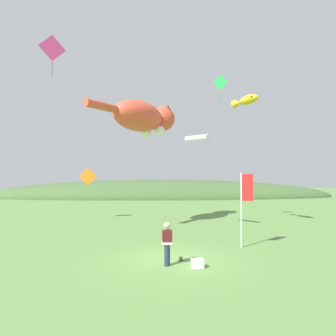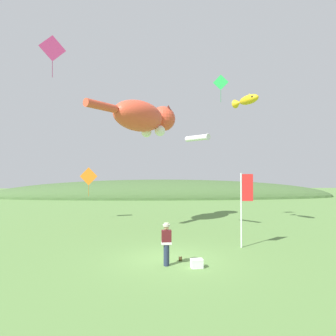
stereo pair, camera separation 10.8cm
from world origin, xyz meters
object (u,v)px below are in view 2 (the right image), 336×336
(kite_fish_windsock, at_px, (246,100))
(kite_diamond_orange, at_px, (89,176))
(kite_tube_streamer, at_px, (198,138))
(kite_diamond_green, at_px, (221,83))
(festival_banner_pole, at_px, (244,199))
(picnic_cooler, at_px, (197,263))
(kite_giant_cat, at_px, (145,118))
(kite_spool, at_px, (180,259))
(kite_diamond_pink, at_px, (52,49))
(festival_attendant, at_px, (166,243))

(kite_fish_windsock, xyz_separation_m, kite_diamond_orange, (-11.81, 4.58, -5.31))
(kite_tube_streamer, bearing_deg, kite_diamond_green, 48.66)
(festival_banner_pole, xyz_separation_m, kite_diamond_orange, (-10.21, 9.54, 1.03))
(picnic_cooler, height_order, kite_tube_streamer, kite_tube_streamer)
(festival_banner_pole, bearing_deg, kite_diamond_orange, 136.93)
(kite_giant_cat, relative_size, kite_diamond_green, 3.46)
(kite_spool, bearing_deg, kite_diamond_pink, 152.48)
(festival_banner_pole, relative_size, kite_diamond_green, 1.88)
(kite_giant_cat, distance_m, kite_diamond_orange, 7.10)
(kite_diamond_green, bearing_deg, kite_tube_streamer, -131.34)
(kite_spool, distance_m, kite_giant_cat, 11.91)
(kite_giant_cat, height_order, kite_tube_streamer, kite_giant_cat)
(kite_giant_cat, relative_size, kite_fish_windsock, 2.93)
(picnic_cooler, height_order, kite_diamond_pink, kite_diamond_pink)
(festival_banner_pole, bearing_deg, kite_diamond_green, 88.36)
(festival_attendant, distance_m, kite_diamond_green, 14.18)
(kite_spool, xyz_separation_m, kite_diamond_pink, (-6.85, 3.57, 10.67))
(festival_banner_pole, bearing_deg, kite_diamond_pink, 172.56)
(festival_attendant, relative_size, kite_fish_windsock, 0.73)
(festival_banner_pole, xyz_separation_m, kite_fish_windsock, (1.60, 4.96, 6.33))
(kite_spool, bearing_deg, festival_banner_pole, 32.44)
(kite_fish_windsock, height_order, kite_tube_streamer, kite_fish_windsock)
(kite_diamond_green, relative_size, kite_diamond_pink, 0.86)
(festival_attendant, relative_size, festival_banner_pole, 0.46)
(kite_fish_windsock, bearing_deg, kite_diamond_green, 130.50)
(picnic_cooler, xyz_separation_m, kite_diamond_orange, (-7.31, 12.74, 3.36))
(festival_attendant, distance_m, kite_diamond_orange, 14.07)
(kite_tube_streamer, relative_size, kite_diamond_orange, 0.72)
(picnic_cooler, distance_m, kite_diamond_green, 14.62)
(festival_banner_pole, bearing_deg, kite_tube_streamer, 113.43)
(festival_attendant, height_order, kite_fish_windsock, kite_fish_windsock)
(kite_spool, height_order, festival_banner_pole, festival_banner_pole)
(kite_spool, height_order, kite_giant_cat, kite_giant_cat)
(kite_fish_windsock, distance_m, kite_diamond_pink, 12.63)
(kite_spool, relative_size, kite_fish_windsock, 0.08)
(kite_diamond_orange, bearing_deg, kite_diamond_pink, -90.94)
(kite_giant_cat, xyz_separation_m, kite_diamond_orange, (-4.74, 2.98, -4.37))
(festival_banner_pole, relative_size, kite_tube_streamer, 2.25)
(kite_diamond_green, bearing_deg, festival_banner_pole, -91.64)
(kite_giant_cat, bearing_deg, kite_diamond_pink, -133.11)
(festival_attendant, bearing_deg, kite_giant_cat, 98.11)
(kite_spool, relative_size, kite_diamond_pink, 0.09)
(kite_diamond_orange, bearing_deg, kite_tube_streamer, -32.17)
(festival_attendant, xyz_separation_m, kite_diamond_pink, (-6.22, 4.23, 9.82))
(kite_giant_cat, bearing_deg, kite_diamond_orange, 147.86)
(kite_spool, bearing_deg, kite_tube_streamer, 75.92)
(picnic_cooler, relative_size, kite_diamond_green, 0.26)
(festival_banner_pole, bearing_deg, kite_giant_cat, 129.79)
(kite_giant_cat, relative_size, kite_diamond_pink, 2.99)
(kite_spool, xyz_separation_m, picnic_cooler, (0.60, -0.98, 0.08))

